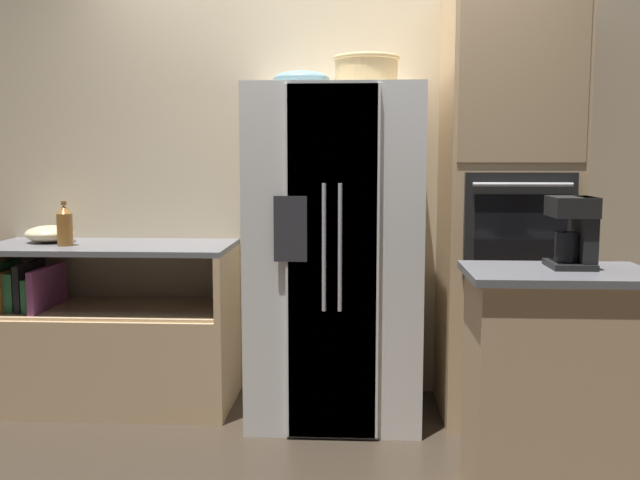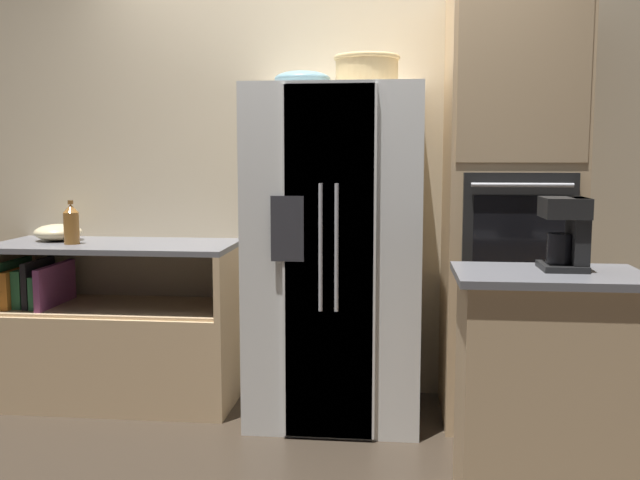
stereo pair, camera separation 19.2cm
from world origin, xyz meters
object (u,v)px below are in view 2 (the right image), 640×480
object	(u,v)px
bottle_tall	(71,224)
coffee_maker	(568,230)
wicker_basket	(367,70)
refrigerator	(336,255)
fruit_bowl	(302,79)
mixing_bowl	(58,232)
wall_oven	(509,206)

from	to	relation	value
bottle_tall	coffee_maker	world-z (taller)	coffee_maker
wicker_basket	refrigerator	bearing A→B (deg)	162.51
fruit_bowl	wicker_basket	bearing A→B (deg)	-7.59
wicker_basket	fruit_bowl	size ratio (longest dim) A/B	1.16
mixing_bowl	fruit_bowl	bearing A→B (deg)	-6.49
refrigerator	fruit_bowl	distance (m)	0.93
wicker_basket	bottle_tall	size ratio (longest dim) A/B	1.38
wall_oven	fruit_bowl	distance (m)	1.26
wicker_basket	coffee_maker	size ratio (longest dim) A/B	1.19
wicker_basket	fruit_bowl	distance (m)	0.34
bottle_tall	mixing_bowl	world-z (taller)	bottle_tall
wicker_basket	fruit_bowl	xyz separation A→B (m)	(-0.33, 0.04, -0.04)
fruit_bowl	bottle_tall	xyz separation A→B (m)	(-1.29, 0.02, -0.77)
wicker_basket	coffee_maker	world-z (taller)	wicker_basket
fruit_bowl	coffee_maker	distance (m)	1.61
wall_oven	coffee_maker	distance (m)	0.95
coffee_maker	fruit_bowl	bearing A→B (deg)	142.26
wall_oven	coffee_maker	xyz separation A→B (m)	(0.08, -0.95, -0.03)
coffee_maker	refrigerator	bearing A→B (deg)	137.46
refrigerator	wall_oven	bearing A→B (deg)	3.22
wall_oven	mixing_bowl	bearing A→B (deg)	177.54
mixing_bowl	bottle_tall	bearing A→B (deg)	-44.29
fruit_bowl	coffee_maker	bearing A→B (deg)	-37.74
wall_oven	wicker_basket	world-z (taller)	wall_oven
wicker_basket	coffee_maker	xyz separation A→B (m)	(0.82, -0.85, -0.72)
refrigerator	bottle_tall	world-z (taller)	refrigerator
wicker_basket	wall_oven	bearing A→B (deg)	7.77
fruit_bowl	mixing_bowl	size ratio (longest dim) A/B	1.08
refrigerator	wicker_basket	world-z (taller)	wicker_basket
refrigerator	coffee_maker	xyz separation A→B (m)	(0.98, -0.90, 0.23)
wall_oven	mixing_bowl	distance (m)	2.52
refrigerator	wall_oven	xyz separation A→B (m)	(0.90, 0.05, 0.26)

